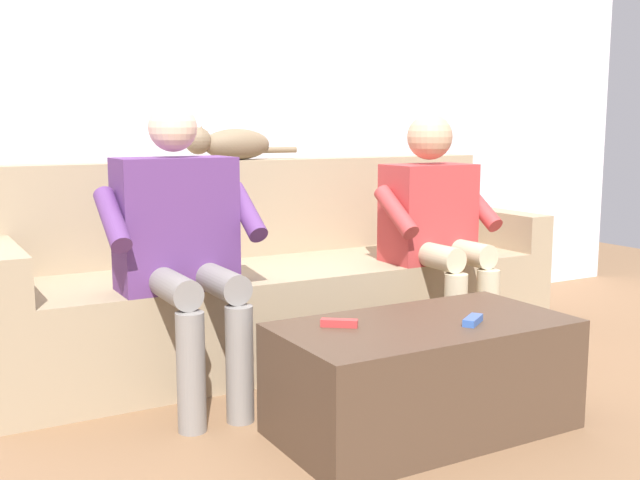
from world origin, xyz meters
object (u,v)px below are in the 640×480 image
at_px(couch, 279,285).
at_px(remote_blue, 473,320).
at_px(person_left_seated, 436,219).
at_px(cat_on_backrest, 229,144).
at_px(person_right_seated, 182,237).
at_px(remote_red, 339,323).
at_px(coffee_table, 423,376).

distance_m(couch, remote_blue, 1.22).
distance_m(person_left_seated, cat_on_backrest, 1.04).
height_order(cat_on_backrest, remote_blue, cat_on_backrest).
distance_m(couch, cat_on_backrest, 0.71).
distance_m(couch, person_right_seated, 0.81).
xyz_separation_m(cat_on_backrest, remote_blue, (-0.26, 1.46, -0.56)).
relative_size(person_left_seated, remote_red, 8.93).
distance_m(couch, remote_red, 1.07).
height_order(coffee_table, remote_blue, remote_blue).
distance_m(person_left_seated, remote_blue, 0.98).
bearing_deg(person_right_seated, cat_on_backrest, -125.58).
bearing_deg(cat_on_backrest, person_left_seated, 139.33).
bearing_deg(coffee_table, remote_blue, 141.57).
bearing_deg(couch, remote_blue, 95.96).
relative_size(couch, remote_blue, 22.36).
xyz_separation_m(person_left_seated, person_right_seated, (1.22, 0.02, 0.01)).
relative_size(person_right_seated, remote_red, 9.18).
xyz_separation_m(person_right_seated, remote_blue, (-0.74, 0.80, -0.23)).
xyz_separation_m(coffee_table, remote_red, (0.28, -0.09, 0.21)).
relative_size(person_left_seated, remote_blue, 9.51).
distance_m(person_left_seated, remote_red, 1.12).
bearing_deg(coffee_table, couch, -90.00).
distance_m(coffee_table, person_right_seated, 1.03).
bearing_deg(couch, coffee_table, 90.00).
bearing_deg(remote_red, person_left_seated, 72.92).
bearing_deg(remote_blue, person_left_seated, 26.13).
bearing_deg(person_left_seated, remote_red, 35.37).
bearing_deg(cat_on_backrest, remote_blue, 100.13).
height_order(person_left_seated, remote_red, person_left_seated).
xyz_separation_m(person_right_seated, cat_on_backrest, (-0.47, -0.66, 0.33)).
distance_m(cat_on_backrest, remote_red, 1.40).
distance_m(coffee_table, person_left_seated, 1.04).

